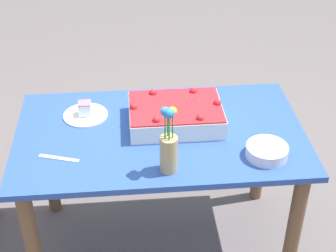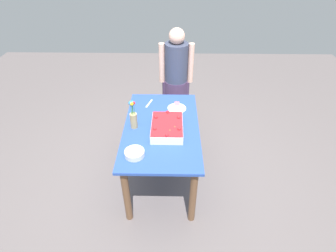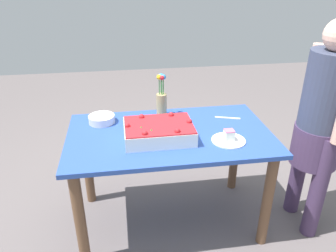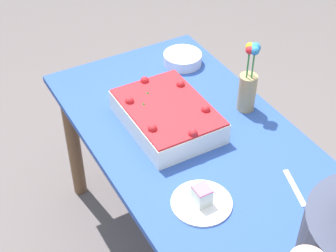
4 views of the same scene
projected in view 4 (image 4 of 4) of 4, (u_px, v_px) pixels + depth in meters
ground_plane at (186, 244)px, 2.58m from camera, size 8.00×8.00×0.00m
dining_table at (189, 154)px, 2.18m from camera, size 1.36×0.79×0.75m
sheet_cake at (167, 115)px, 2.10m from camera, size 0.44×0.32×0.12m
serving_plate_with_slice at (202, 200)px, 1.79m from camera, size 0.22×0.22×0.08m
cake_knife at (295, 188)px, 1.86m from camera, size 0.18×0.08×0.00m
flower_vase at (248, 84)px, 2.14m from camera, size 0.08×0.08×0.32m
fruit_bowl at (183, 59)px, 2.47m from camera, size 0.18×0.18×0.05m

